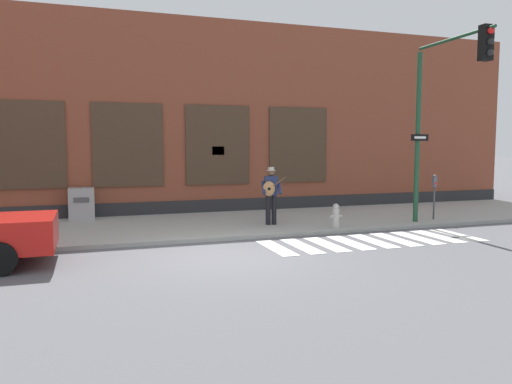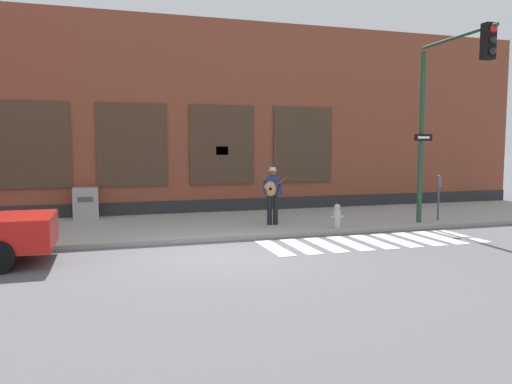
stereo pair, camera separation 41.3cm
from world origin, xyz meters
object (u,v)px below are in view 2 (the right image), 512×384
at_px(parking_meter, 439,190).
at_px(fire_hydrant, 337,216).
at_px(traffic_light, 446,97).
at_px(utility_box, 86,203).
at_px(busker, 272,192).

distance_m(parking_meter, fire_hydrant, 3.82).
xyz_separation_m(traffic_light, utility_box, (-9.78, 4.95, -3.19)).
bearing_deg(parking_meter, fire_hydrant, -173.30).
distance_m(traffic_light, parking_meter, 3.18).
relative_size(traffic_light, utility_box, 5.30).
xyz_separation_m(traffic_light, parking_meter, (0.89, 1.33, -2.75)).
distance_m(parking_meter, utility_box, 11.27).
distance_m(busker, parking_meter, 5.37).
distance_m(utility_box, fire_hydrant, 8.02).
height_order(parking_meter, fire_hydrant, parking_meter).
bearing_deg(parking_meter, utility_box, 161.25).
xyz_separation_m(traffic_light, fire_hydrant, (-2.86, 0.89, -3.35)).
relative_size(busker, parking_meter, 1.20).
relative_size(busker, utility_box, 1.70).
distance_m(busker, utility_box, 6.12).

